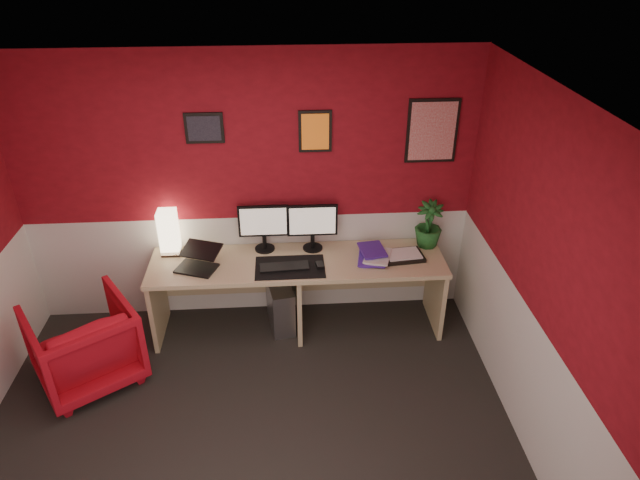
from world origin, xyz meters
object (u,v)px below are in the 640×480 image
Objects in this scene: pc_tower at (280,305)px; desk at (299,295)px; shoji_lamp at (169,233)px; zen_tray at (403,256)px; monitor_right at (312,220)px; potted_plant at (429,224)px; monitor_left at (263,221)px; laptop at (195,258)px; armchair at (84,344)px.

desk is at bearing -25.93° from pc_tower.
shoji_lamp is 1.14× the size of zen_tray.
monitor_right reaches higher than potted_plant.
potted_plant is (1.49, -0.03, -0.07)m from monitor_left.
monitor_left is at bearing 177.82° from monitor_right.
armchair is (-0.89, -0.48, -0.49)m from laptop.
monitor_left is 1.28m from zen_tray.
potted_plant reaches higher than shoji_lamp.
monitor_right is at bearing 16.84° from pc_tower.
shoji_lamp is 2.09m from zen_tray.
potted_plant is 0.56× the size of armchair.
potted_plant is at bearing -1.11° from monitor_left.
monitor_left reaches higher than shoji_lamp.
shoji_lamp reaches higher than zen_tray.
shoji_lamp is at bearing 179.52° from monitor_right.
monitor_right reaches higher than desk.
desk is at bearing -37.25° from monitor_left.
laptop reaches higher than zen_tray.
armchair is at bearing -162.58° from desk.
monitor_right is at bearing 55.04° from desk.
potted_plant reaches higher than desk.
shoji_lamp is at bearing 169.17° from desk.
armchair is at bearing -131.44° from laptop.
laptop is 0.57× the size of monitor_right.
monitor_left is 1.33× the size of potted_plant.
monitor_left reaches higher than armchair.
armchair is at bearing -165.84° from potted_plant.
monitor_right is (1.02, 0.28, 0.18)m from laptop.
shoji_lamp reaches higher than pc_tower.
pc_tower is at bearing 177.21° from zen_tray.
pc_tower is at bearing 30.45° from laptop.
laptop is 0.42× the size of armchair.
desk is 0.70m from monitor_right.
monitor_left is (-0.29, 0.22, 0.66)m from desk.
monitor_left is 1.66× the size of zen_tray.
shoji_lamp is at bearing 179.44° from potted_plant.
pc_tower is at bearing -173.99° from potted_plant.
potted_plant reaches higher than pc_tower.
shoji_lamp is 0.89× the size of pc_tower.
laptop is at bearing -164.52° from monitor_right.
pc_tower is at bearing -9.84° from shoji_lamp.
potted_plant is at bearing -0.56° from shoji_lamp.
armchair reaches higher than pc_tower.
shoji_lamp is at bearing -162.83° from armchair.
armchair is (-2.70, -0.55, -0.39)m from zen_tray.
pc_tower is (-1.37, -0.14, -0.72)m from potted_plant.
monitor_right is at bearing 35.81° from laptop.
armchair is at bearing -152.20° from monitor_left.
laptop is at bearing -152.85° from monitor_left.
armchair is (-1.59, -0.60, 0.13)m from pc_tower.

